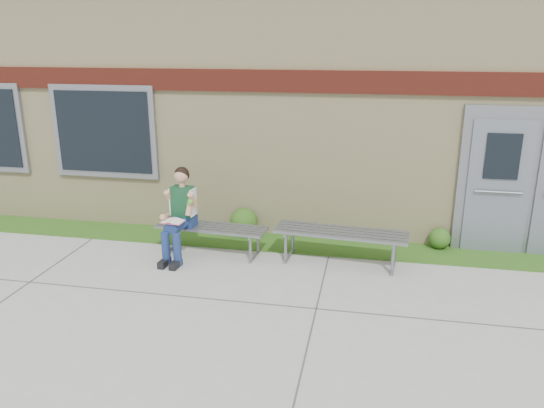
# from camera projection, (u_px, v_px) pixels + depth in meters

# --- Properties ---
(ground) EXTENTS (80.00, 80.00, 0.00)m
(ground) POSITION_uv_depth(u_px,v_px,m) (229.00, 321.00, 6.34)
(ground) COLOR #9E9E99
(ground) RESTS_ON ground
(grass_strip) EXTENTS (16.00, 0.80, 0.02)m
(grass_strip) POSITION_uv_depth(u_px,v_px,m) (270.00, 242.00, 8.78)
(grass_strip) COLOR #274F15
(grass_strip) RESTS_ON ground
(school_building) EXTENTS (16.20, 6.22, 4.20)m
(school_building) POSITION_uv_depth(u_px,v_px,m) (301.00, 94.00, 11.33)
(school_building) COLOR beige
(school_building) RESTS_ON ground
(bench_left) EXTENTS (1.77, 0.62, 0.45)m
(bench_left) POSITION_uv_depth(u_px,v_px,m) (212.00, 232.00, 8.26)
(bench_left) COLOR slate
(bench_left) RESTS_ON ground
(bench_right) EXTENTS (2.01, 0.72, 0.51)m
(bench_right) POSITION_uv_depth(u_px,v_px,m) (340.00, 238.00, 7.89)
(bench_right) COLOR slate
(bench_right) RESTS_ON ground
(girl) EXTENTS (0.50, 0.87, 1.39)m
(girl) POSITION_uv_depth(u_px,v_px,m) (179.00, 212.00, 8.04)
(girl) COLOR navy
(girl) RESTS_ON ground
(shrub_mid) EXTENTS (0.47, 0.47, 0.47)m
(shrub_mid) POSITION_uv_depth(u_px,v_px,m) (244.00, 222.00, 9.03)
(shrub_mid) COLOR #274F15
(shrub_mid) RESTS_ON grass_strip
(shrub_east) EXTENTS (0.34, 0.34, 0.34)m
(shrub_east) POSITION_uv_depth(u_px,v_px,m) (440.00, 238.00, 8.47)
(shrub_east) COLOR #274F15
(shrub_east) RESTS_ON grass_strip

